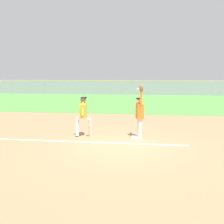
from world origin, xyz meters
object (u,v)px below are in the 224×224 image
parked_car_white (63,88)px  parked_car_green (207,89)px  parked_car_blue (93,88)px  fielder (140,112)px  parked_car_red (133,88)px  baseball (138,89)px  first_base (136,137)px  parked_car_black (168,88)px  runner (83,114)px

parked_car_white → parked_car_green: size_ratio=0.97×
parked_car_blue → parked_car_white: bearing=-173.3°
parked_car_white → fielder: bearing=-65.8°
parked_car_red → baseball: bearing=-82.3°
first_base → parked_car_black: size_ratio=0.08×
first_base → parked_car_white: parked_car_white is taller
runner → first_base: bearing=-8.2°
baseball → parked_car_white: size_ratio=0.02×
runner → parked_car_green: (11.15, 26.91, -0.32)m
parked_car_blue → parked_car_black: size_ratio=1.00×
runner → baseball: size_ratio=23.24×
fielder → parked_car_white: size_ratio=0.52×
runner → parked_car_blue: size_ratio=0.39×
runner → baseball: bearing=-7.3°
parked_car_red → parked_car_green: 10.45m
first_base → runner: 2.45m
parked_car_green → parked_car_blue: bearing=-176.0°
runner → parked_car_blue: (-5.23, 27.10, -0.32)m
runner → parked_car_green: size_ratio=0.38×
parked_car_black → fielder: bearing=-99.2°
parked_car_white → baseball: bearing=-65.9°
baseball → parked_car_white: baseball is taller
parked_car_red → runner: bearing=-87.2°
baseball → parked_car_white: (-12.14, 26.70, -1.39)m
baseball → parked_car_green: (8.85, 26.90, -1.39)m
baseball → first_base: bearing=-132.8°
first_base → parked_car_red: bearing=93.3°
first_base → parked_car_red: (-1.56, 26.80, 0.63)m
first_base → parked_car_blue: size_ratio=0.09×
first_base → baseball: baseball is taller
parked_car_blue → baseball: bearing=-72.7°
baseball → parked_car_blue: baseball is taller
fielder → parked_car_white: fielder is taller
parked_car_white → parked_car_blue: (4.62, 0.39, 0.00)m
first_base → fielder: bearing=-22.7°
fielder → parked_car_green: (8.74, 27.00, -0.45)m
parked_car_blue → parked_car_red: (5.93, -0.33, 0.00)m
parked_car_blue → parked_car_green: 16.37m
parked_car_black → parked_car_blue: bearing=177.4°
parked_car_white → parked_car_blue: same height
parked_car_blue → parked_car_black: same height
parked_car_red → parked_car_black: (4.96, 0.29, 0.00)m
baseball → parked_car_black: (3.37, 27.06, -1.39)m
parked_car_white → parked_car_red: same height
baseball → parked_car_white: bearing=114.5°
first_base → parked_car_black: (3.40, 27.09, 0.63)m
fielder → baseball: (-0.11, 0.10, 0.94)m
runner → parked_car_black: (5.66, 27.06, -0.32)m
fielder → parked_car_black: 27.35m
fielder → parked_car_white: bearing=-78.6°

